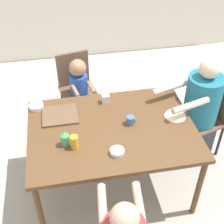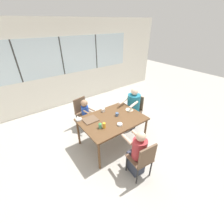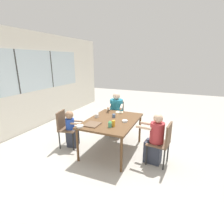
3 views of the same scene
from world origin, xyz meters
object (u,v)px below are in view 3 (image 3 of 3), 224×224
object	(u,v)px
chair_for_woman_green_shirt	(117,114)
person_man_blue_shirt	(155,141)
bowl_cereal	(125,121)
chair_for_man_blue_shirt	(163,140)
sippy_cup	(110,124)
chair_for_toddler	(65,126)
coffee_mug	(114,116)
milk_carton_small	(97,116)
bowl_white_shallow	(80,126)
person_woman_green_shirt	(116,116)
juice_glass	(113,123)
person_toddler	(71,130)

from	to	relation	value
chair_for_woman_green_shirt	person_man_blue_shirt	distance (m)	1.76
bowl_cereal	chair_for_man_blue_shirt	bearing A→B (deg)	-97.59
chair_for_woman_green_shirt	sippy_cup	world-z (taller)	sippy_cup
chair_for_toddler	coffee_mug	size ratio (longest dim) A/B	10.89
chair_for_woman_green_shirt	milk_carton_small	world-z (taller)	chair_for_woman_green_shirt
person_man_blue_shirt	bowl_white_shallow	xyz separation A→B (m)	(-0.54, 1.38, 0.30)
chair_for_woman_green_shirt	chair_for_toddler	xyz separation A→B (m)	(-1.32, 0.80, 0.00)
chair_for_toddler	person_woman_green_shirt	distance (m)	1.43
bowl_white_shallow	bowl_cereal	xyz separation A→B (m)	(0.63, -0.71, -0.00)
chair_for_woman_green_shirt	coffee_mug	world-z (taller)	chair_for_woman_green_shirt
chair_for_toddler	chair_for_woman_green_shirt	bearing A→B (deg)	137.38
chair_for_woman_green_shirt	person_man_blue_shirt	bearing A→B (deg)	120.75
sippy_cup	bowl_white_shallow	size ratio (longest dim) A/B	1.01
juice_glass	bowl_cereal	size ratio (longest dim) A/B	1.02
person_toddler	bowl_cereal	xyz separation A→B (m)	(0.18, -1.27, 0.33)
sippy_cup	person_woman_green_shirt	bearing A→B (deg)	16.55
chair_for_man_blue_shirt	person_man_blue_shirt	bearing A→B (deg)	90.00
juice_glass	person_woman_green_shirt	bearing A→B (deg)	19.33
coffee_mug	person_toddler	bearing A→B (deg)	111.33
bowl_white_shallow	milk_carton_small	bearing A→B (deg)	-2.55
person_woman_green_shirt	bowl_white_shallow	distance (m)	1.61
juice_glass	bowl_white_shallow	distance (m)	0.66
chair_for_man_blue_shirt	chair_for_toddler	xyz separation A→B (m)	(-0.10, 2.25, 0.00)
chair_for_man_blue_shirt	sippy_cup	distance (m)	1.08
chair_for_woman_green_shirt	bowl_cereal	xyz separation A→B (m)	(-1.11, -0.62, 0.24)
person_woman_green_shirt	person_man_blue_shirt	bearing A→B (deg)	123.82
chair_for_woman_green_shirt	person_woman_green_shirt	xyz separation A→B (m)	(-0.16, -0.05, -0.00)
sippy_cup	bowl_cereal	size ratio (longest dim) A/B	1.19
juice_glass	bowl_white_shallow	size ratio (longest dim) A/B	0.87
person_woman_green_shirt	juice_glass	size ratio (longest dim) A/B	9.84
person_man_blue_shirt	juice_glass	world-z (taller)	person_man_blue_shirt
sippy_cup	person_toddler	bearing A→B (deg)	78.69
person_man_blue_shirt	bowl_white_shallow	size ratio (longest dim) A/B	7.59
coffee_mug	chair_for_man_blue_shirt	bearing A→B (deg)	-104.41
chair_for_man_blue_shirt	sippy_cup	bearing A→B (deg)	112.32
person_woman_green_shirt	bowl_white_shallow	world-z (taller)	person_woman_green_shirt
person_woman_green_shirt	milk_carton_small	xyz separation A→B (m)	(-0.92, 0.11, 0.27)
chair_for_man_blue_shirt	bowl_white_shallow	xyz separation A→B (m)	(-0.52, 1.54, 0.25)
chair_for_woman_green_shirt	coffee_mug	distance (m)	1.00
juice_glass	milk_carton_small	bearing A→B (deg)	57.86
sippy_cup	milk_carton_small	size ratio (longest dim) A/B	1.62
chair_for_toddler	bowl_white_shallow	size ratio (longest dim) A/B	6.36
person_toddler	juice_glass	distance (m)	1.21
chair_for_man_blue_shirt	bowl_cereal	world-z (taller)	chair_for_man_blue_shirt
bowl_white_shallow	bowl_cereal	world-z (taller)	bowl_white_shallow
juice_glass	bowl_white_shallow	world-z (taller)	juice_glass
coffee_mug	chair_for_toddler	bearing A→B (deg)	109.99
person_toddler	sippy_cup	bearing A→B (deg)	67.30
chair_for_woman_green_shirt	person_woman_green_shirt	world-z (taller)	person_woman_green_shirt
chair_for_woman_green_shirt	coffee_mug	xyz separation A→B (m)	(-0.92, -0.29, 0.27)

